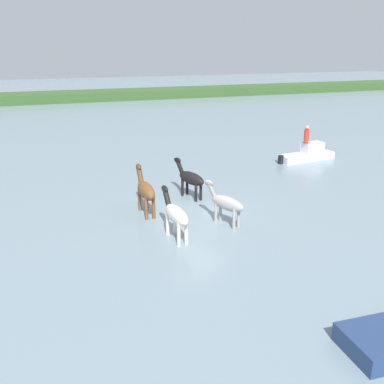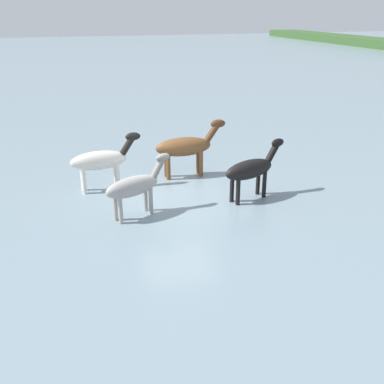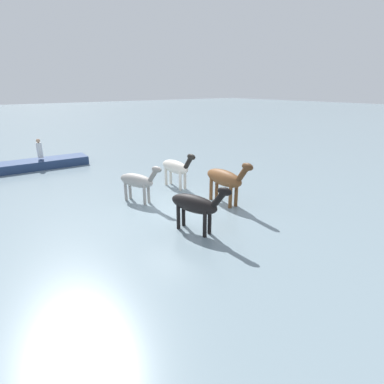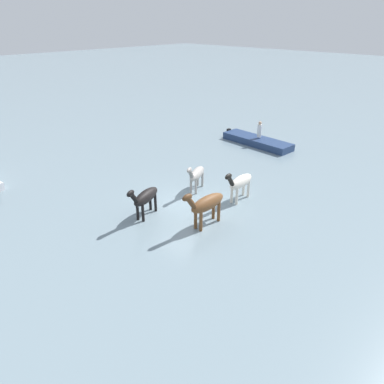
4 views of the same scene
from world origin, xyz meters
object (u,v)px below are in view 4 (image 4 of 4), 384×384
at_px(horse_dun_straggler, 206,204).
at_px(horse_lead, 196,174).
at_px(boat_launch_far, 257,142).
at_px(horse_mid_herd, 240,182).
at_px(person_helmsman_aft, 260,130).
at_px(horse_pinto_flank, 145,197).

bearing_deg(horse_dun_straggler, horse_lead, -129.69).
bearing_deg(boat_launch_far, horse_mid_herd, -57.87).
xyz_separation_m(horse_lead, person_helmsman_aft, (2.04, -9.05, 0.20)).
height_order(horse_dun_straggler, horse_pinto_flank, horse_dun_straggler).
bearing_deg(boat_launch_far, person_helmsman_aft, 16.51).
height_order(horse_pinto_flank, person_helmsman_aft, horse_pinto_flank).
xyz_separation_m(horse_dun_straggler, boat_launch_far, (5.07, -11.44, -0.95)).
height_order(horse_dun_straggler, boat_launch_far, horse_dun_straggler).
distance_m(horse_pinto_flank, person_helmsman_aft, 13.07).
distance_m(horse_lead, person_helmsman_aft, 9.28).
bearing_deg(boat_launch_far, horse_pinto_flank, -76.38).
height_order(horse_lead, person_helmsman_aft, person_helmsman_aft).
height_order(horse_pinto_flank, boat_launch_far, horse_pinto_flank).
bearing_deg(person_helmsman_aft, boat_launch_far, 13.49).
relative_size(horse_dun_straggler, person_helmsman_aft, 2.21).
distance_m(horse_mid_herd, horse_pinto_flank, 5.02).
xyz_separation_m(horse_lead, boat_launch_far, (2.17, -9.02, -0.78)).
distance_m(horse_lead, horse_mid_herd, 2.57).
distance_m(horse_dun_straggler, horse_pinto_flank, 3.01).
bearing_deg(horse_mid_herd, boat_launch_far, -155.61).
relative_size(horse_mid_herd, person_helmsman_aft, 2.06).
height_order(horse_lead, horse_mid_herd, horse_mid_herd).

